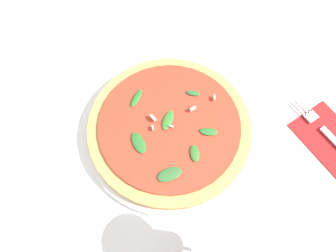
% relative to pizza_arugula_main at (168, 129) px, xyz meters
% --- Properties ---
extents(ground_plane, '(6.00, 6.00, 0.00)m').
position_rel_pizza_arugula_main_xyz_m(ground_plane, '(0.03, -0.00, -0.02)').
color(ground_plane, white).
extents(pizza_arugula_main, '(0.34, 0.34, 0.05)m').
position_rel_pizza_arugula_main_xyz_m(pizza_arugula_main, '(0.00, 0.00, 0.00)').
color(pizza_arugula_main, white).
rests_on(pizza_arugula_main, ground_plane).
extents(wine_glass, '(0.09, 0.09, 0.16)m').
position_rel_pizza_arugula_main_xyz_m(wine_glass, '(-0.24, 0.02, 0.09)').
color(wine_glass, white).
rests_on(wine_glass, ground_plane).
extents(napkin, '(0.17, 0.13, 0.01)m').
position_rel_pizza_arugula_main_xyz_m(napkin, '(-0.15, -0.29, -0.01)').
color(napkin, '#B21E1E').
rests_on(napkin, ground_plane).
extents(fork, '(0.20, 0.05, 0.00)m').
position_rel_pizza_arugula_main_xyz_m(fork, '(-0.14, -0.29, -0.01)').
color(fork, silver).
rests_on(fork, ground_plane).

